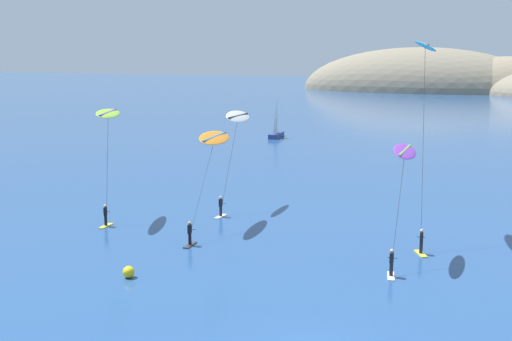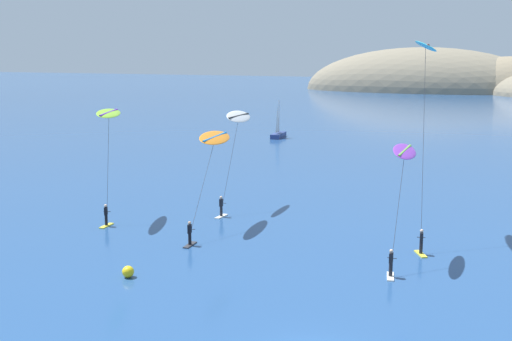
# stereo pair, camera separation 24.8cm
# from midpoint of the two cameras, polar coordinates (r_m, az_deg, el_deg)

# --- Properties ---
(headland_island) EXTENTS (103.79, 54.10, 28.85)m
(headland_island) POSITION_cam_midpoint_polar(r_m,az_deg,el_deg) (223.90, 17.59, 6.72)
(headland_island) COLOR #7A705B
(headland_island) RESTS_ON ground
(sailboat_near) EXTENTS (1.88, 5.95, 5.70)m
(sailboat_near) POSITION_cam_midpoint_polar(r_m,az_deg,el_deg) (98.90, 1.79, 3.34)
(sailboat_near) COLOR navy
(sailboat_near) RESTS_ON ground
(kitesurfer_cyan) EXTENTS (2.70, 8.32, 13.83)m
(kitesurfer_cyan) POSITION_cam_midpoint_polar(r_m,az_deg,el_deg) (46.01, 14.64, 9.51)
(kitesurfer_cyan) COLOR yellow
(kitesurfer_cyan) RESTS_ON ground
(kitesurfer_lime) EXTENTS (3.14, 5.58, 8.71)m
(kitesurfer_lime) POSITION_cam_midpoint_polar(r_m,az_deg,el_deg) (50.41, -13.16, 4.25)
(kitesurfer_lime) COLOR yellow
(kitesurfer_lime) RESTS_ON ground
(kitesurfer_white) EXTENTS (1.34, 6.85, 8.20)m
(kitesurfer_white) POSITION_cam_midpoint_polar(r_m,az_deg,el_deg) (53.33, -1.88, 4.08)
(kitesurfer_white) COLOR silver
(kitesurfer_white) RESTS_ON ground
(kitesurfer_purple) EXTENTS (1.34, 6.70, 7.38)m
(kitesurfer_purple) POSITION_cam_midpoint_polar(r_m,az_deg,el_deg) (40.42, 12.83, 0.83)
(kitesurfer_purple) COLOR silver
(kitesurfer_purple) RESTS_ON ground
(kitesurfer_orange) EXTENTS (2.20, 9.14, 7.16)m
(kitesurfer_orange) POSITION_cam_midpoint_polar(r_m,az_deg,el_deg) (47.63, -3.98, 2.39)
(kitesurfer_orange) COLOR #2D2D33
(kitesurfer_orange) RESTS_ON ground
(marker_buoy) EXTENTS (0.70, 0.70, 0.70)m
(marker_buoy) POSITION_cam_midpoint_polar(r_m,az_deg,el_deg) (38.66, -11.44, -8.83)
(marker_buoy) COLOR yellow
(marker_buoy) RESTS_ON ground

